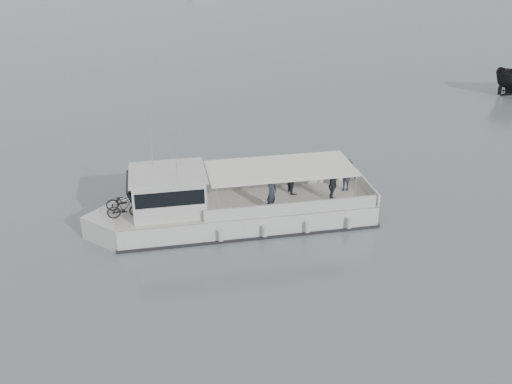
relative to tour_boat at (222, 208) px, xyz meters
name	(u,v)px	position (x,y,z in m)	size (l,w,h in m)	color
ground	(314,197)	(5.65, 0.70, -0.96)	(1400.00, 1400.00, 0.00)	#515C60
tour_boat	(222,208)	(0.00, 0.00, 0.00)	(13.99, 6.51, 5.88)	silver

